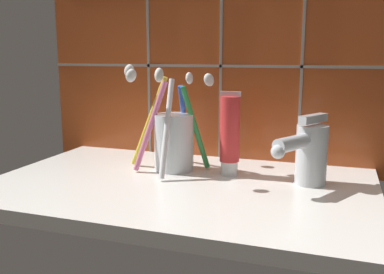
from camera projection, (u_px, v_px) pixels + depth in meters
sink_counter at (180, 188)px, 66.96cm from camera, size 59.09×37.49×2.00cm
tile_wall_backsplash at (215, 32)px, 79.93cm from camera, size 69.09×1.72×51.33cm
toothbrush_cup at (173, 137)px, 72.97cm from camera, size 16.26×16.45×18.22cm
toothpaste_tube at (230, 134)px, 69.63cm from camera, size 3.38×3.22×13.81cm
sink_faucet at (308, 152)px, 64.32cm from camera, size 7.45×11.66×10.75cm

